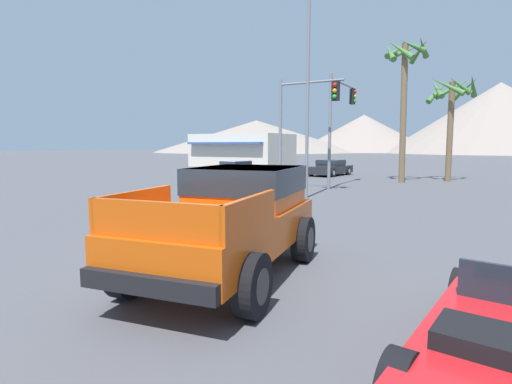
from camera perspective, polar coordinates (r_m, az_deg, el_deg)
ground_plane at (r=7.48m, az=-4.61°, el=-11.17°), size 320.00×320.00×0.00m
orange_pickup_truck at (r=7.18m, az=-3.06°, el=-3.10°), size 2.84×5.00×1.88m
parked_car_silver at (r=29.79m, az=-2.80°, el=3.42°), size 2.35×4.70×1.15m
parked_car_dark at (r=30.82m, az=10.57°, el=3.46°), size 2.40×4.49×1.18m
traffic_light_main at (r=20.28m, az=6.80°, el=11.17°), size 3.37×0.38×5.58m
traffic_light_crosswalk at (r=22.72m, az=12.01°, el=11.27°), size 0.38×4.47×5.90m
street_lamp_post at (r=17.71m, az=7.43°, el=16.25°), size 0.90×0.24×8.88m
palm_tree_tall at (r=26.19m, az=20.46°, el=15.26°), size 2.71×2.69×8.55m
palm_tree_short at (r=28.16m, az=26.19°, el=11.54°), size 3.09×3.05×6.57m
storefront_building at (r=43.85m, az=-1.90°, el=5.99°), size 9.77×7.47×3.47m
distant_mountain_range at (r=128.93m, az=28.00°, el=8.45°), size 184.96×79.49×19.66m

